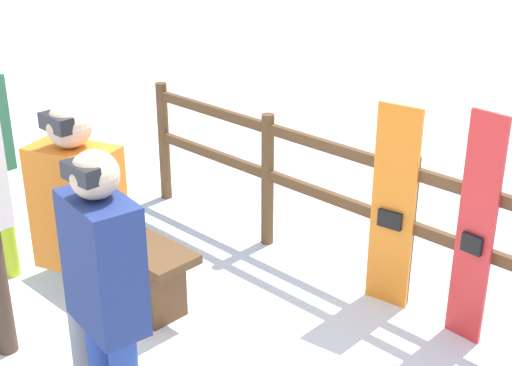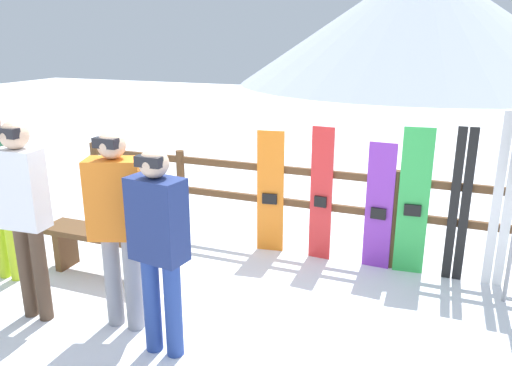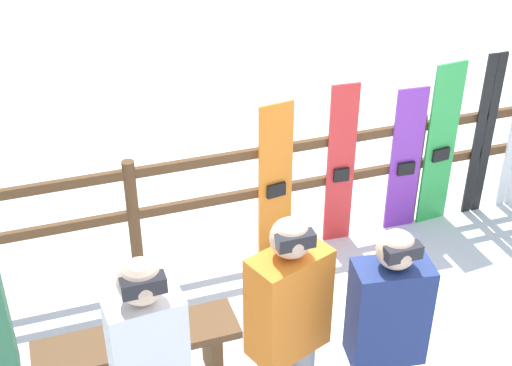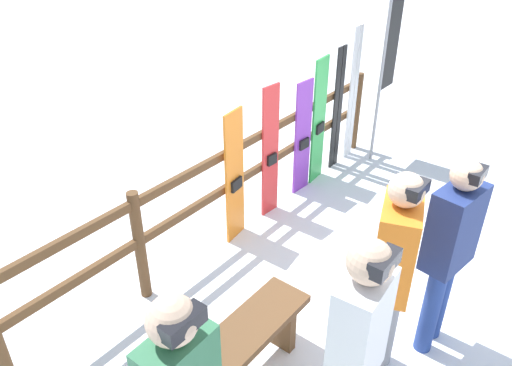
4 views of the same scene
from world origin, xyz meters
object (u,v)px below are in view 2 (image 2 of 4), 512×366
(bench, at_px, (103,243))
(person_orange, at_px, (118,218))
(person_white, at_px, (24,205))
(snowboard_green, at_px, (413,203))
(snowboard_purple, at_px, (379,207))
(ski_pair_black, at_px, (460,206))
(ski_pair_white, at_px, (503,202))
(snowboard_red, at_px, (321,195))
(person_navy, at_px, (158,239))
(snowboard_orange, at_px, (270,193))

(bench, height_order, person_orange, person_orange)
(person_white, height_order, snowboard_green, person_white)
(snowboard_green, bearing_deg, snowboard_purple, -179.97)
(bench, relative_size, ski_pair_black, 0.85)
(snowboard_green, height_order, ski_pair_white, ski_pair_white)
(person_orange, height_order, snowboard_red, person_orange)
(person_navy, relative_size, ski_pair_white, 0.94)
(snowboard_green, bearing_deg, person_white, -144.90)
(person_navy, relative_size, snowboard_orange, 1.17)
(person_orange, relative_size, snowboard_purple, 1.25)
(person_white, bearing_deg, person_orange, 11.60)
(bench, xyz_separation_m, person_navy, (1.29, -0.95, 0.61))
(snowboard_orange, xyz_separation_m, ski_pair_white, (2.40, 0.00, 0.18))
(bench, xyz_separation_m, person_white, (-0.04, -0.91, 0.71))
(ski_pair_black, bearing_deg, bench, -160.35)
(person_navy, bearing_deg, snowboard_green, 51.98)
(bench, distance_m, snowboard_green, 3.25)
(snowboard_red, relative_size, ski_pair_white, 0.85)
(snowboard_orange, bearing_deg, snowboard_green, 0.00)
(person_white, bearing_deg, snowboard_purple, 38.37)
(snowboard_green, bearing_deg, ski_pair_black, 0.43)
(snowboard_orange, distance_m, snowboard_red, 0.60)
(person_orange, bearing_deg, snowboard_green, 41.57)
(ski_pair_black, bearing_deg, ski_pair_white, 0.00)
(person_white, distance_m, snowboard_orange, 2.61)
(person_navy, relative_size, ski_pair_black, 1.04)
(snowboard_purple, relative_size, ski_pair_white, 0.78)
(snowboard_orange, distance_m, ski_pair_white, 2.40)
(snowboard_green, relative_size, ski_pair_black, 0.98)
(snowboard_orange, distance_m, snowboard_purple, 1.23)
(person_navy, height_order, ski_pair_white, ski_pair_white)
(person_navy, xyz_separation_m, ski_pair_white, (2.52, 2.17, -0.09))
(snowboard_purple, distance_m, ski_pair_black, 0.79)
(ski_pair_black, bearing_deg, snowboard_red, -179.86)
(snowboard_orange, height_order, snowboard_red, snowboard_red)
(bench, xyz_separation_m, snowboard_green, (2.98, 1.22, 0.42))
(person_navy, xyz_separation_m, snowboard_green, (1.69, 2.17, -0.19))
(bench, relative_size, person_navy, 0.81)
(person_white, height_order, ski_pair_white, person_white)
(person_navy, bearing_deg, person_orange, 158.13)
(person_orange, relative_size, snowboard_orange, 1.21)
(snowboard_red, distance_m, snowboard_purple, 0.64)
(bench, relative_size, snowboard_green, 0.86)
(person_white, xyz_separation_m, ski_pair_black, (3.47, 2.13, -0.27))
(snowboard_red, distance_m, snowboard_green, 0.97)
(bench, relative_size, person_white, 0.76)
(snowboard_orange, xyz_separation_m, snowboard_purple, (1.23, -0.00, -0.02))
(person_orange, relative_size, snowboard_green, 1.10)
(snowboard_orange, bearing_deg, person_navy, -93.32)
(person_white, distance_m, snowboard_green, 3.71)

